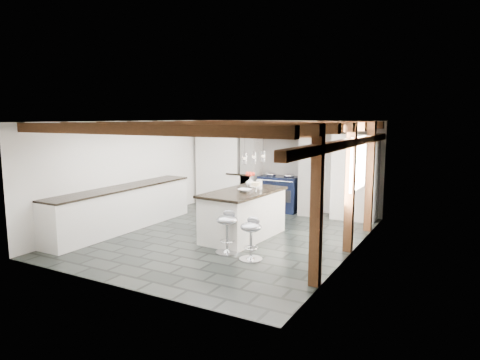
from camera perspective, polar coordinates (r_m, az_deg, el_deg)
The scene contains 6 objects.
ground at distance 8.74m, azimuth -1.86°, elevation -7.45°, with size 6.00×6.00×0.00m, color black.
room_shell at distance 10.02m, azimuth -0.75°, elevation 0.83°, with size 6.00×6.03×6.00m.
range_cooker at distance 10.96m, azimuth 5.29°, elevation -1.72°, with size 1.00×0.63×0.99m.
kitchen_island at distance 8.51m, azimuth 0.46°, elevation -4.51°, with size 1.13×1.97×1.26m.
bar_stool_near at distance 7.19m, azimuth 1.51°, elevation -7.18°, with size 0.40×0.40×0.73m.
bar_stool_far at distance 7.54m, azimuth -1.69°, elevation -6.25°, with size 0.42×0.42×0.77m.
Camera 1 is at (4.30, -7.23, 2.38)m, focal length 32.00 mm.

